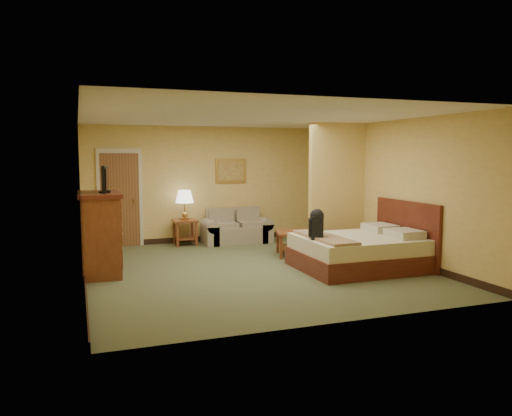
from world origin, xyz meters
name	(u,v)px	position (x,y,z in m)	size (l,w,h in m)	color
floor	(252,269)	(0.00, 0.00, 0.00)	(6.00, 6.00, 0.00)	#515738
ceiling	(252,117)	(0.00, 0.00, 2.60)	(6.00, 6.00, 0.00)	white
back_wall	(208,184)	(0.00, 3.00, 1.30)	(5.50, 0.02, 2.60)	#DBB65D
left_wall	(81,198)	(-2.75, 0.00, 1.30)	(0.02, 6.00, 2.60)	#DBB65D
right_wall	(389,190)	(2.75, 0.00, 1.30)	(0.02, 6.00, 2.60)	#DBB65D
partition	(337,188)	(2.15, 0.93, 1.30)	(1.20, 0.15, 2.60)	#DBB65D
door	(120,199)	(-1.95, 2.96, 1.03)	(0.94, 0.16, 2.10)	beige
baseboard	(209,238)	(0.00, 2.99, 0.06)	(5.50, 0.02, 0.12)	black
loveseat	(236,232)	(0.53, 2.57, 0.25)	(1.52, 0.71, 0.77)	gray
side_table	(185,228)	(-0.62, 2.65, 0.37)	(0.51, 0.51, 0.56)	maroon
table_lamp	(185,197)	(-0.62, 2.65, 1.05)	(0.39, 0.39, 0.64)	#A47D3C
coffee_table	(296,238)	(1.18, 0.77, 0.35)	(0.93, 0.93, 0.48)	maroon
wall_picture	(231,171)	(0.53, 2.97, 1.60)	(0.72, 0.04, 0.56)	#B78E3F
dresser	(100,233)	(-2.48, 0.49, 0.68)	(0.67, 1.27, 1.35)	maroon
tv	(105,180)	(-2.38, 0.49, 1.56)	(0.21, 0.71, 0.43)	black
bed	(363,251)	(1.82, -0.62, 0.31)	(2.09, 1.77, 1.15)	#501B12
backpack	(317,223)	(0.93, -0.62, 0.83)	(0.29, 0.34, 0.51)	black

